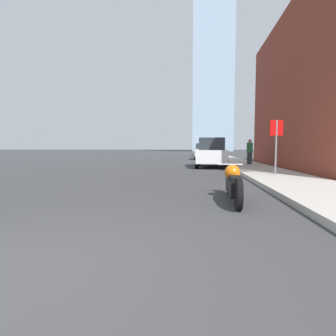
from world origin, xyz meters
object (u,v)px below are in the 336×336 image
(parked_car_white, at_px, (212,153))
(pedestrian, at_px, (250,151))
(motorcycle, at_px, (233,183))
(parked_car_green, at_px, (201,150))
(parked_car_silver, at_px, (203,151))
(stop_sign, at_px, (276,138))

(parked_car_white, bearing_deg, pedestrian, 23.81)
(motorcycle, height_order, parked_car_green, parked_car_green)
(parked_car_green, bearing_deg, pedestrian, -78.27)
(parked_car_white, bearing_deg, parked_car_green, 93.31)
(parked_car_silver, relative_size, parked_car_green, 0.92)
(stop_sign, xyz_separation_m, pedestrian, (0.38, 7.05, -0.62))
(parked_car_green, bearing_deg, motorcycle, -84.91)
(parked_car_white, distance_m, parked_car_green, 24.00)
(motorcycle, bearing_deg, pedestrian, 78.96)
(parked_car_silver, height_order, pedestrian, pedestrian)
(motorcycle, xyz_separation_m, parked_car_white, (0.11, 10.71, 0.49))
(stop_sign, bearing_deg, parked_car_white, 109.41)
(parked_car_green, distance_m, stop_sign, 30.18)
(parked_car_silver, bearing_deg, stop_sign, -80.45)
(motorcycle, relative_size, parked_car_white, 0.55)
(parked_car_white, distance_m, parked_car_silver, 11.71)
(parked_car_white, xyz_separation_m, parked_car_silver, (-0.22, 11.71, -0.03))
(parked_car_white, distance_m, stop_sign, 6.48)
(parked_car_white, xyz_separation_m, pedestrian, (2.52, 0.97, 0.10))
(parked_car_silver, height_order, parked_car_green, parked_car_green)
(parked_car_white, bearing_deg, stop_sign, -67.88)
(motorcycle, xyz_separation_m, parked_car_silver, (-0.11, 22.42, 0.46))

